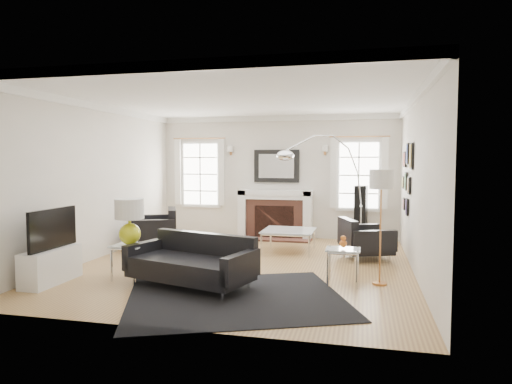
% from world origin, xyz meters
% --- Properties ---
extents(floor, '(6.00, 6.00, 0.00)m').
position_xyz_m(floor, '(0.00, 0.00, 0.00)').
color(floor, olive).
rests_on(floor, ground).
extents(back_wall, '(5.50, 0.04, 2.80)m').
position_xyz_m(back_wall, '(0.00, 3.00, 1.40)').
color(back_wall, beige).
rests_on(back_wall, floor).
extents(front_wall, '(5.50, 0.04, 2.80)m').
position_xyz_m(front_wall, '(0.00, -3.00, 1.40)').
color(front_wall, beige).
rests_on(front_wall, floor).
extents(left_wall, '(0.04, 6.00, 2.80)m').
position_xyz_m(left_wall, '(-2.75, 0.00, 1.40)').
color(left_wall, beige).
rests_on(left_wall, floor).
extents(right_wall, '(0.04, 6.00, 2.80)m').
position_xyz_m(right_wall, '(2.75, 0.00, 1.40)').
color(right_wall, beige).
rests_on(right_wall, floor).
extents(ceiling, '(5.50, 6.00, 0.02)m').
position_xyz_m(ceiling, '(0.00, 0.00, 2.80)').
color(ceiling, white).
rests_on(ceiling, back_wall).
extents(crown_molding, '(5.50, 6.00, 0.12)m').
position_xyz_m(crown_molding, '(0.00, 0.00, 2.74)').
color(crown_molding, white).
rests_on(crown_molding, back_wall).
extents(fireplace, '(1.70, 0.69, 1.11)m').
position_xyz_m(fireplace, '(0.00, 2.79, 0.54)').
color(fireplace, white).
rests_on(fireplace, floor).
extents(mantel_mirror, '(1.05, 0.07, 0.75)m').
position_xyz_m(mantel_mirror, '(0.00, 2.95, 1.65)').
color(mantel_mirror, black).
rests_on(mantel_mirror, back_wall).
extents(window_left, '(1.24, 0.15, 1.62)m').
position_xyz_m(window_left, '(-1.85, 2.95, 1.46)').
color(window_left, white).
rests_on(window_left, back_wall).
extents(window_right, '(1.24, 0.15, 1.62)m').
position_xyz_m(window_right, '(1.85, 2.95, 1.46)').
color(window_right, white).
rests_on(window_right, back_wall).
extents(gallery_wall, '(0.04, 1.73, 1.29)m').
position_xyz_m(gallery_wall, '(2.72, 1.30, 1.53)').
color(gallery_wall, black).
rests_on(gallery_wall, right_wall).
extents(tv_unit, '(0.35, 1.00, 1.09)m').
position_xyz_m(tv_unit, '(-2.44, -1.70, 0.33)').
color(tv_unit, white).
rests_on(tv_unit, floor).
extents(area_rug, '(3.40, 3.15, 0.01)m').
position_xyz_m(area_rug, '(0.37, -1.80, 0.01)').
color(area_rug, black).
rests_on(area_rug, floor).
extents(sofa, '(1.98, 1.31, 0.59)m').
position_xyz_m(sofa, '(-0.39, -1.36, 0.32)').
color(sofa, black).
rests_on(sofa, floor).
extents(armchair_left, '(1.19, 1.25, 0.66)m').
position_xyz_m(armchair_left, '(-2.14, 1.11, 0.37)').
color(armchair_left, black).
rests_on(armchair_left, floor).
extents(armchair_right, '(1.06, 1.12, 0.61)m').
position_xyz_m(armchair_right, '(1.96, 1.01, 0.34)').
color(armchair_right, black).
rests_on(armchair_right, floor).
extents(coffee_table, '(0.98, 0.98, 0.43)m').
position_xyz_m(coffee_table, '(0.55, 1.32, 0.40)').
color(coffee_table, silver).
rests_on(coffee_table, floor).
extents(side_table_left, '(0.48, 0.48, 0.52)m').
position_xyz_m(side_table_left, '(-1.44, -1.23, 0.42)').
color(side_table_left, silver).
rests_on(side_table_left, floor).
extents(nesting_table, '(0.48, 0.40, 0.53)m').
position_xyz_m(nesting_table, '(1.69, -0.85, 0.41)').
color(nesting_table, silver).
rests_on(nesting_table, floor).
extents(gourd_lamp, '(0.43, 0.43, 0.69)m').
position_xyz_m(gourd_lamp, '(-1.44, -1.23, 0.92)').
color(gourd_lamp, yellow).
rests_on(gourd_lamp, side_table_left).
extents(orange_vase, '(0.11, 0.11, 0.17)m').
position_xyz_m(orange_vase, '(1.69, -0.85, 0.62)').
color(orange_vase, orange).
rests_on(orange_vase, nesting_table).
extents(arc_floor_lamp, '(1.67, 1.55, 2.37)m').
position_xyz_m(arc_floor_lamp, '(1.22, 1.59, 1.28)').
color(arc_floor_lamp, silver).
rests_on(arc_floor_lamp, floor).
extents(stick_floor_lamp, '(0.33, 0.33, 1.65)m').
position_xyz_m(stick_floor_lamp, '(2.20, -0.69, 1.43)').
color(stick_floor_lamp, '#B3753E').
rests_on(stick_floor_lamp, floor).
extents(speaker_tower, '(0.29, 0.29, 1.24)m').
position_xyz_m(speaker_tower, '(1.91, 2.65, 0.62)').
color(speaker_tower, black).
rests_on(speaker_tower, floor).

